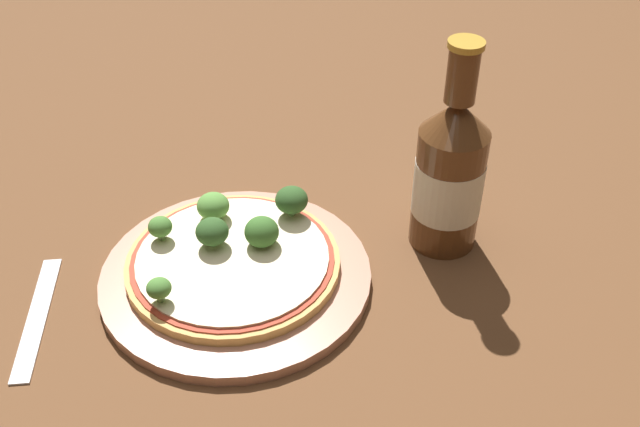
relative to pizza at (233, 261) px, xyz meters
The scene contains 11 objects.
ground_plane 0.02m from the pizza, 47.10° to the right, with size 3.00×3.00×0.00m, color brown.
plate 0.01m from the pizza, 86.00° to the right, with size 0.27×0.27×0.01m.
pizza is the anchor object (origin of this frame).
broccoli_floret_0 0.04m from the pizza, 13.60° to the left, with size 0.03×0.03×0.03m.
broccoli_floret_1 0.09m from the pizza, 29.49° to the left, with size 0.03×0.03×0.03m.
broccoli_floret_2 0.07m from the pizza, 92.12° to the left, with size 0.03×0.03×0.03m.
broccoli_floret_3 0.08m from the pizza, 140.38° to the left, with size 0.02×0.02×0.03m.
broccoli_floret_4 0.04m from the pizza, 120.89° to the left, with size 0.03×0.03×0.03m.
broccoli_floret_5 0.09m from the pizza, 154.06° to the right, with size 0.02×0.02×0.02m.
beer_bottle 0.23m from the pizza, ahead, with size 0.07×0.07×0.23m.
fork 0.19m from the pizza, behind, with size 0.06×0.16×0.00m.
Camera 1 is at (-0.11, -0.54, 0.51)m, focal length 42.00 mm.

